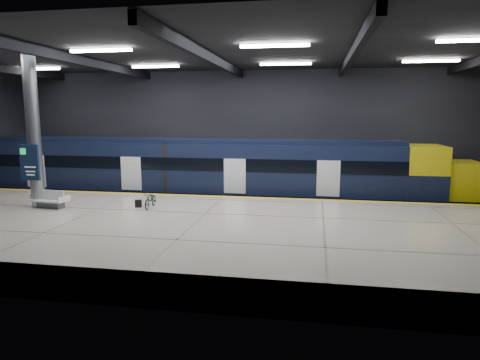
# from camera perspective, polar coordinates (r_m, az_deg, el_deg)

# --- Properties ---
(ground) EXTENTS (30.00, 30.00, 0.00)m
(ground) POSITION_cam_1_polar(r_m,az_deg,el_deg) (19.84, -3.82, -6.87)
(ground) COLOR black
(ground) RESTS_ON ground
(room_shell) EXTENTS (30.10, 16.10, 8.05)m
(room_shell) POSITION_cam_1_polar(r_m,az_deg,el_deg) (19.11, -4.00, 9.88)
(room_shell) COLOR black
(room_shell) RESTS_ON ground
(platform) EXTENTS (30.00, 11.00, 1.10)m
(platform) POSITION_cam_1_polar(r_m,az_deg,el_deg) (17.36, -5.82, -7.30)
(platform) COLOR beige
(platform) RESTS_ON ground
(safety_strip) EXTENTS (30.00, 0.40, 0.01)m
(safety_strip) POSITION_cam_1_polar(r_m,az_deg,el_deg) (22.19, -2.17, -2.23)
(safety_strip) COLOR gold
(safety_strip) RESTS_ON platform
(rails) EXTENTS (30.00, 1.52, 0.16)m
(rails) POSITION_cam_1_polar(r_m,az_deg,el_deg) (25.04, -0.83, -3.35)
(rails) COLOR gray
(rails) RESTS_ON ground
(train) EXTENTS (29.40, 2.84, 3.79)m
(train) POSITION_cam_1_polar(r_m,az_deg,el_deg) (24.87, -2.83, 1.19)
(train) COLOR black
(train) RESTS_ON ground
(bench) EXTENTS (1.96, 1.06, 0.82)m
(bench) POSITION_cam_1_polar(r_m,az_deg,el_deg) (21.48, -24.16, -2.61)
(bench) COLOR #595B60
(bench) RESTS_ON platform
(bicycle) EXTENTS (0.58, 1.44, 0.74)m
(bicycle) POSITION_cam_1_polar(r_m,az_deg,el_deg) (19.96, -11.83, -2.59)
(bicycle) COLOR #99999E
(bicycle) RESTS_ON platform
(pannier_bag) EXTENTS (0.34, 0.26, 0.35)m
(pannier_bag) POSITION_cam_1_polar(r_m,az_deg,el_deg) (20.23, -13.39, -3.07)
(pannier_bag) COLOR black
(pannier_bag) RESTS_ON platform
(info_column) EXTENTS (0.90, 0.78, 6.90)m
(info_column) POSITION_cam_1_polar(r_m,az_deg,el_deg) (21.59, -25.86, 5.57)
(info_column) COLOR #9EA0A5
(info_column) RESTS_ON platform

